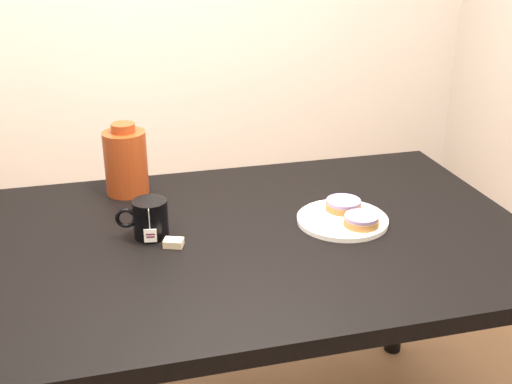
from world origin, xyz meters
TOP-DOWN VIEW (x-y plane):
  - table at (0.00, 0.00)m, footprint 1.40×0.90m
  - plate at (0.25, 0.00)m, footprint 0.23×0.23m
  - bagel_back at (0.27, 0.05)m, footprint 0.13×0.13m
  - bagel_front at (0.28, -0.05)m, footprint 0.12×0.12m
  - mug at (-0.23, 0.05)m, footprint 0.13×0.10m
  - teabag_pouch at (-0.19, -0.02)m, footprint 0.05×0.05m
  - bagel_package at (-0.27, 0.34)m, footprint 0.13×0.13m

SIDE VIEW (x-z plane):
  - table at x=0.00m, z-range 0.29..1.04m
  - plate at x=0.25m, z-range 0.75..0.77m
  - teabag_pouch at x=-0.19m, z-range 0.75..0.77m
  - bagel_front at x=0.28m, z-range 0.76..0.79m
  - bagel_back at x=0.27m, z-range 0.76..0.79m
  - mug at x=-0.23m, z-range 0.75..0.84m
  - bagel_package at x=-0.27m, z-range 0.74..0.94m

